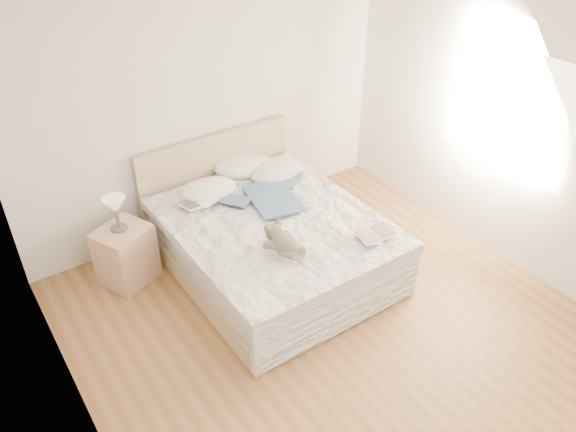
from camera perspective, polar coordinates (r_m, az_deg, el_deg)
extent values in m
cube|color=brown|center=(4.79, 6.14, -12.48)|extent=(4.00, 4.50, 0.00)
cube|color=silver|center=(3.39, 9.06, 20.67)|extent=(4.00, 4.50, 0.00)
cube|color=silver|center=(5.60, -8.15, 11.56)|extent=(4.00, 0.02, 2.70)
cube|color=silver|center=(3.22, -21.20, -9.97)|extent=(0.02, 4.50, 2.70)
cube|color=silver|center=(5.34, 23.94, 7.74)|extent=(0.02, 4.50, 2.70)
cube|color=white|center=(5.43, 21.56, 9.93)|extent=(0.02, 1.30, 1.10)
cube|color=tan|center=(5.40, -1.63, -4.47)|extent=(1.68, 2.08, 0.20)
cube|color=white|center=(5.25, -1.67, -2.34)|extent=(1.60, 2.00, 0.30)
cube|color=white|center=(5.10, -1.40, -0.90)|extent=(1.72, 2.05, 0.10)
cube|color=tan|center=(5.92, -7.23, 3.78)|extent=(1.70, 0.06, 1.00)
cube|color=tan|center=(5.38, -16.14, -3.81)|extent=(0.57, 0.54, 0.56)
cylinder|color=#4D4743|center=(5.23, -16.76, -1.17)|extent=(0.15, 0.15, 0.02)
cylinder|color=#3B3530|center=(5.17, -16.96, -0.16)|extent=(0.03, 0.03, 0.20)
cone|color=beige|center=(5.10, -17.20, 1.05)|extent=(0.22, 0.22, 0.15)
ellipsoid|color=white|center=(5.47, -8.11, 2.67)|extent=(0.60, 0.45, 0.17)
ellipsoid|color=white|center=(5.84, -4.51, 5.07)|extent=(0.73, 0.62, 0.19)
ellipsoid|color=silver|center=(5.74, -1.22, 4.63)|extent=(0.64, 0.47, 0.18)
cube|color=white|center=(5.31, -9.21, 1.36)|extent=(0.37, 0.30, 0.02)
cube|color=beige|center=(4.88, 8.82, -1.86)|extent=(0.39, 0.30, 0.02)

